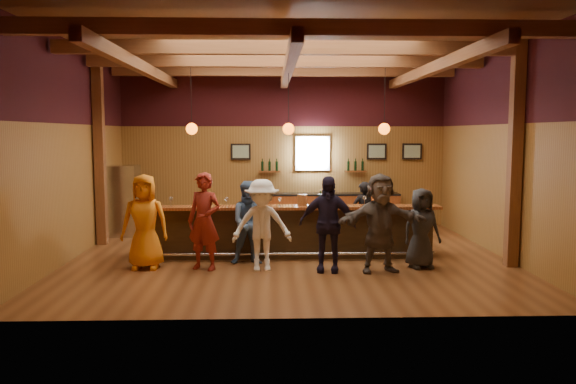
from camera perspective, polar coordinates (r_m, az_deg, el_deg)
name	(u,v)px	position (r m, az deg, el deg)	size (l,w,h in m)	color
room	(288,104)	(11.78, 0.04, 8.92)	(9.04, 9.00, 4.52)	brown
bar_counter	(289,231)	(12.04, 0.10, -4.00)	(6.30, 1.07, 1.11)	black
back_bar_cabinet	(327,210)	(15.65, 4.00, -1.86)	(4.00, 0.52, 0.95)	brown
window	(312,153)	(15.70, 2.50, 3.94)	(0.95, 0.09, 0.95)	silver
framed_pictures	(343,152)	(15.78, 5.65, 4.11)	(5.35, 0.05, 0.45)	black
wine_shelves	(313,169)	(15.66, 2.51, 2.36)	(3.00, 0.18, 0.30)	brown
pendant_lights	(288,128)	(11.71, 0.05, 6.47)	(4.24, 0.24, 1.37)	black
stainless_fridge	(124,201)	(14.88, -16.28, -0.85)	(0.70, 0.70, 1.80)	silver
customer_orange	(145,222)	(11.15, -14.35, -2.94)	(0.89, 0.58, 1.83)	orange
customer_redvest	(204,221)	(10.85, -8.50, -2.95)	(0.68, 0.45, 1.87)	maroon
customer_denim	(250,223)	(11.20, -3.84, -3.14)	(0.81, 0.63, 1.67)	#425E85
customer_white	(262,225)	(10.68, -2.67, -3.38)	(1.13, 0.65, 1.75)	white
customer_navy	(327,224)	(10.60, 4.02, -3.26)	(1.07, 0.44, 1.82)	black
customer_brown	(380,223)	(10.68, 9.35, -3.12)	(1.73, 0.55, 1.87)	#4F453F
customer_dark	(421,228)	(11.20, 13.40, -3.59)	(0.76, 0.49, 1.56)	#262628
bartender	(363,214)	(13.08, 7.64, -2.24)	(0.55, 0.36, 1.50)	black
ice_bucket	(302,200)	(11.72, 1.46, -0.81)	(0.21, 0.21, 0.23)	brown
bottle_a	(329,198)	(11.72, 4.15, -0.64)	(0.08, 0.08, 0.39)	black
bottle_b	(320,199)	(11.72, 3.31, -0.76)	(0.07, 0.07, 0.32)	black
glass_a	(171,199)	(11.85, -11.82, -0.72)	(0.09, 0.09, 0.20)	silver
glass_b	(204,200)	(11.69, -8.58, -0.81)	(0.08, 0.08, 0.18)	silver
glass_c	(227,200)	(11.68, -6.25, -0.77)	(0.08, 0.08, 0.19)	silver
glass_d	(252,200)	(11.57, -3.65, -0.84)	(0.08, 0.08, 0.18)	silver
glass_e	(280,200)	(11.61, -0.85, -0.81)	(0.08, 0.08, 0.18)	silver
glass_f	(331,200)	(11.71, 4.37, -0.80)	(0.07, 0.07, 0.17)	silver
glass_g	(365,198)	(11.84, 7.78, -0.65)	(0.09, 0.09, 0.20)	silver
glass_h	(382,200)	(11.80, 9.55, -0.82)	(0.07, 0.07, 0.16)	silver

